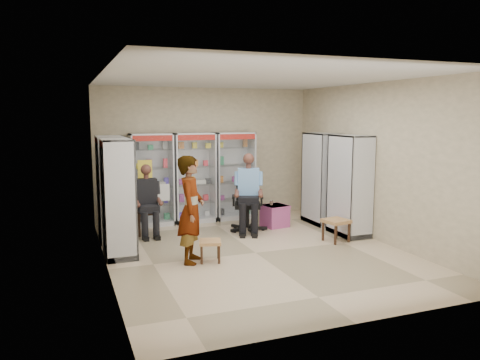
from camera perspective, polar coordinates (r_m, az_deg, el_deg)
name	(u,v)px	position (r m, az deg, el deg)	size (l,w,h in m)	color
floor	(256,253)	(8.28, 1.92, -8.86)	(6.00, 6.00, 0.00)	tan
room_shell	(256,140)	(7.93, 1.99, 4.88)	(5.02, 6.02, 3.01)	#C3B290
cabinet_back_left	(152,180)	(10.28, -10.71, 0.03)	(0.90, 0.50, 2.00)	silver
cabinet_back_mid	(194,178)	(10.49, -5.60, 0.28)	(0.90, 0.50, 2.00)	#B9BCC1
cabinet_back_right	(234,176)	(10.77, -0.72, 0.52)	(0.90, 0.50, 2.00)	silver
cabinet_right_far	(321,179)	(10.46, 9.86, 0.18)	(0.50, 0.90, 2.00)	#ACADB3
cabinet_right_near	(350,186)	(9.54, 13.22, -0.66)	(0.50, 0.90, 2.00)	#B2B4BA
cabinet_left_far	(112,188)	(9.25, -15.36, -1.00)	(0.50, 0.90, 2.00)	#A9ACB0
cabinet_left_near	(118,198)	(8.17, -14.61, -2.13)	(0.50, 0.90, 2.00)	silver
wooden_chair	(147,211)	(9.62, -11.32, -3.74)	(0.42, 0.42, 0.94)	#2F2012
seated_customer	(147,202)	(9.54, -11.31, -2.62)	(0.44, 0.60, 1.34)	black
office_chair	(248,202)	(9.70, 0.93, -2.73)	(0.65, 0.65, 1.19)	black
seated_shopkeeper	(248,195)	(9.62, 1.04, -1.83)	(0.50, 0.69, 1.52)	#69A9D0
pink_trunk	(275,216)	(10.13, 4.26, -4.38)	(0.48, 0.47, 0.47)	#A04075
tea_glass	(271,203)	(10.10, 3.84, -2.77)	(0.07, 0.07, 0.10)	#5D2508
woven_stool_a	(336,230)	(9.13, 11.62, -6.03)	(0.43, 0.43, 0.43)	#AF8C4A
woven_stool_b	(210,251)	(7.79, -3.66, -8.61)	(0.35, 0.35, 0.35)	tan
standing_man	(191,209)	(7.61, -6.00, -3.60)	(0.64, 0.42, 1.75)	gray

